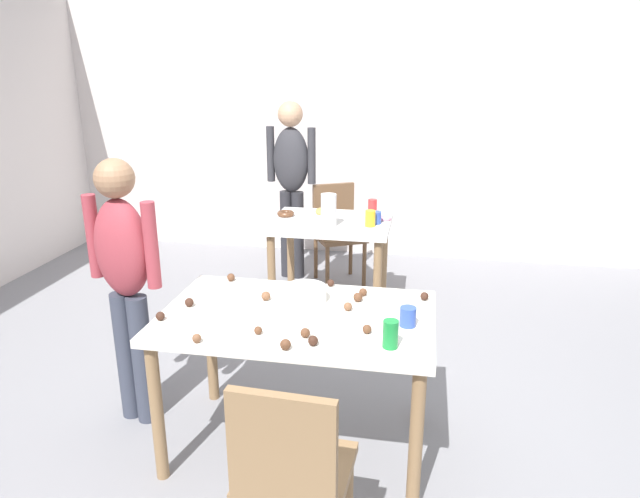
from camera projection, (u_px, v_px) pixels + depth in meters
ground_plane at (314, 438)px, 3.03m from camera, size 6.40×6.40×0.00m
wall_back at (376, 126)px, 5.62m from camera, size 6.40×0.10×2.60m
dining_table_near at (297, 331)px, 2.78m from camera, size 1.30×0.81×0.75m
dining_table_far at (331, 237)px, 4.39m from camera, size 0.90×0.73×0.75m
chair_near_table at (291, 470)px, 2.07m from camera, size 0.42×0.42×0.87m
chair_far_table at (337, 227)px, 5.11m from camera, size 0.54×0.54×0.87m
person_girl_near at (125, 272)px, 2.96m from camera, size 0.45×0.27×1.45m
person_adult_far at (291, 174)px, 5.05m from camera, size 0.46×0.24×1.58m
mixing_bowl at (305, 294)px, 2.88m from camera, size 0.21×0.21×0.08m
soda_can at (391, 334)px, 2.40m from camera, size 0.07×0.07×0.12m
fork_near at (254, 312)px, 2.75m from camera, size 0.17×0.02×0.01m
cup_near_0 at (408, 317)px, 2.60m from camera, size 0.07×0.07×0.09m
cake_ball_0 at (358, 297)px, 2.88m from camera, size 0.05×0.05×0.05m
cake_ball_1 at (305, 333)px, 2.50m from camera, size 0.04×0.04×0.04m
cake_ball_2 at (189, 302)px, 2.82m from camera, size 0.04×0.04×0.04m
cake_ball_3 at (363, 292)px, 2.95m from camera, size 0.04×0.04×0.04m
cake_ball_4 at (424, 296)px, 2.90m from camera, size 0.04×0.04×0.04m
cake_ball_5 at (286, 344)px, 2.39m from camera, size 0.05×0.05×0.05m
cake_ball_6 at (367, 329)px, 2.54m from camera, size 0.04×0.04×0.04m
cake_ball_7 at (160, 316)px, 2.67m from camera, size 0.04×0.04×0.04m
cake_ball_8 at (348, 306)px, 2.77m from camera, size 0.04×0.04×0.04m
cake_ball_9 at (197, 338)px, 2.46m from camera, size 0.04×0.04×0.04m
cake_ball_10 at (266, 296)px, 2.89m from camera, size 0.05×0.05×0.05m
cake_ball_11 at (331, 283)px, 3.07m from camera, size 0.04×0.04×0.04m
cake_ball_12 at (231, 277)px, 3.15m from camera, size 0.04×0.04×0.04m
cake_ball_13 at (258, 330)px, 2.53m from camera, size 0.04×0.04×0.04m
cake_ball_14 at (313, 341)px, 2.43m from camera, size 0.04×0.04×0.04m
pitcher_far at (329, 210)px, 4.17m from camera, size 0.11×0.11×0.24m
cup_far_0 at (376, 218)px, 4.26m from camera, size 0.08×0.08×0.09m
cup_far_1 at (370, 218)px, 4.19m from camera, size 0.08×0.08×0.12m
cup_far_2 at (372, 206)px, 4.59m from camera, size 0.07×0.07×0.10m
donut_far_0 at (385, 218)px, 4.37m from camera, size 0.10×0.10×0.03m
donut_far_1 at (286, 214)px, 4.48m from camera, size 0.13×0.13×0.04m
donut_far_2 at (324, 211)px, 4.54m from camera, size 0.14×0.14×0.04m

